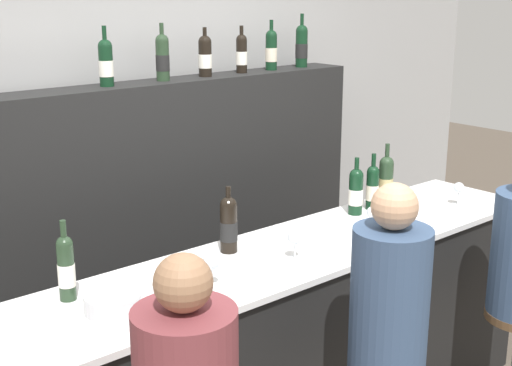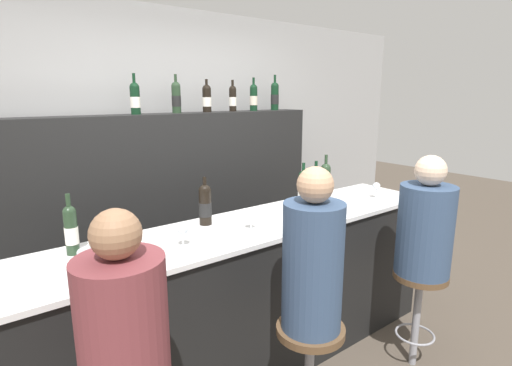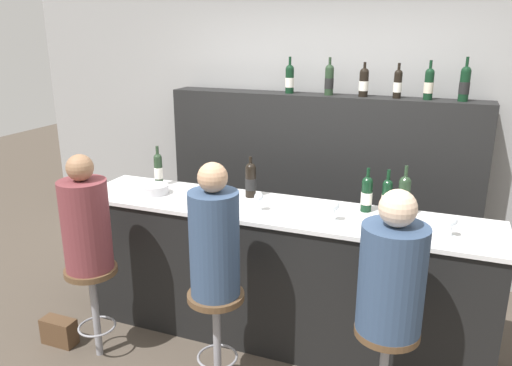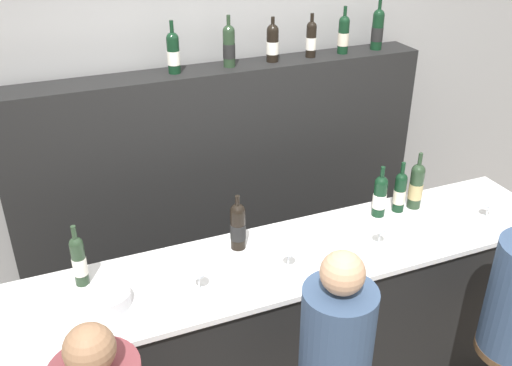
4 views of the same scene
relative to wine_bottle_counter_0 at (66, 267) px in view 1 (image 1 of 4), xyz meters
name	(u,v)px [view 1 (image 1 of 4)]	position (x,y,z in m)	size (l,w,h in m)	color
wall_back	(136,144)	(1.07, 1.24, 0.13)	(6.40, 0.05, 2.60)	#9E9E9E
bar_counter	(295,347)	(1.07, -0.17, -0.65)	(3.03, 0.63, 1.04)	black
back_bar_cabinet	(160,224)	(1.07, 1.01, -0.32)	(2.84, 0.28, 1.70)	black
wine_bottle_counter_0	(66,267)	(0.00, 0.00, 0.00)	(0.07, 0.07, 0.33)	#233823
wine_bottle_counter_1	(229,224)	(0.80, 0.00, 0.00)	(0.08, 0.08, 0.31)	black
wine_bottle_counter_2	(356,191)	(1.67, 0.00, -0.01)	(0.08, 0.08, 0.31)	black
wine_bottle_counter_3	(373,187)	(1.80, 0.00, -0.01)	(0.07, 0.07, 0.31)	black
wine_bottle_counter_4	(386,180)	(1.91, 0.00, 0.01)	(0.08, 0.08, 0.35)	#233823
wine_bottle_backbar_0	(106,62)	(0.78, 1.01, 0.65)	(0.08, 0.08, 0.32)	black
wine_bottle_backbar_1	(162,57)	(1.14, 1.01, 0.66)	(0.08, 0.08, 0.32)	#233823
wine_bottle_backbar_2	(205,56)	(1.43, 1.01, 0.65)	(0.08, 0.08, 0.29)	black
wine_bottle_backbar_3	(242,53)	(1.71, 1.01, 0.65)	(0.07, 0.07, 0.29)	black
wine_bottle_backbar_4	(271,50)	(1.96, 1.01, 0.66)	(0.08, 0.08, 0.32)	black
wine_bottle_backbar_5	(302,46)	(2.23, 1.01, 0.67)	(0.08, 0.08, 0.35)	black
wine_glass_0	(212,263)	(0.50, -0.26, -0.03)	(0.07, 0.07, 0.14)	silver
wine_glass_1	(295,239)	(0.97, -0.26, -0.04)	(0.07, 0.07, 0.14)	silver
wine_glass_2	(373,214)	(1.50, -0.26, -0.04)	(0.07, 0.07, 0.14)	silver
wine_glass_3	(459,189)	(2.23, -0.26, -0.04)	(0.07, 0.07, 0.13)	silver
metal_bowl	(113,302)	(0.08, -0.20, -0.10)	(0.22, 0.22, 0.07)	#B7B7BC
guest_seated_middle	(389,302)	(0.91, -0.85, -0.12)	(0.30, 0.30, 0.84)	#334766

